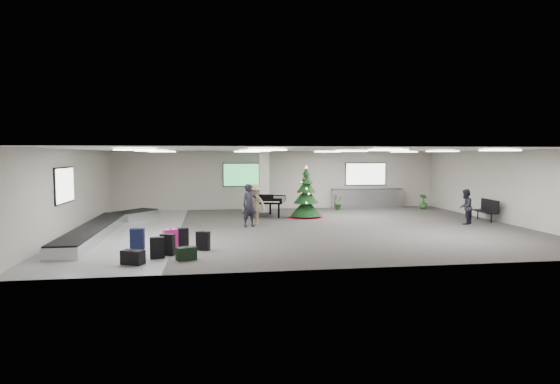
{
  "coord_description": "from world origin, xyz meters",
  "views": [
    {
      "loc": [
        -3.77,
        -18.68,
        2.97
      ],
      "look_at": [
        -0.83,
        1.0,
        1.4
      ],
      "focal_mm": 30.0,
      "sensor_mm": 36.0,
      "label": 1
    }
  ],
  "objects": [
    {
      "name": "suitcase_7",
      "position": [
        -4.02,
        -4.01,
        0.3
      ],
      "size": [
        0.46,
        0.36,
        0.62
      ],
      "rotation": [
        0.0,
        0.0,
        -0.4
      ],
      "color": "black",
      "rests_on": "ground"
    },
    {
      "name": "baggage_carousel",
      "position": [
        -7.84,
        -0.08,
        0.21
      ],
      "size": [
        2.28,
        9.71,
        0.43
      ],
      "color": "silver",
      "rests_on": "ground"
    },
    {
      "name": "traveler_bench",
      "position": [
        7.08,
        -0.09,
        0.76
      ],
      "size": [
        0.94,
        0.91,
        1.52
      ],
      "primitive_type": "imported",
      "rotation": [
        0.0,
        0.0,
        3.83
      ],
      "color": "black",
      "rests_on": "ground"
    },
    {
      "name": "grand_piano",
      "position": [
        -1.0,
        3.79,
        0.8
      ],
      "size": [
        1.96,
        2.29,
        1.13
      ],
      "rotation": [
        0.0,
        0.0,
        -0.26
      ],
      "color": "black",
      "rests_on": "ground"
    },
    {
      "name": "service_counter",
      "position": [
        5.0,
        6.65,
        0.55
      ],
      "size": [
        4.05,
        0.65,
        1.08
      ],
      "color": "silver",
      "rests_on": "ground"
    },
    {
      "name": "potted_plant_left",
      "position": [
        3.11,
        5.82,
        0.39
      ],
      "size": [
        0.55,
        0.52,
        0.79
      ],
      "primitive_type": "imported",
      "rotation": [
        0.0,
        0.0,
        0.54
      ],
      "color": "#16461E",
      "rests_on": "ground"
    },
    {
      "name": "traveler_b",
      "position": [
        -1.92,
        1.1,
        0.88
      ],
      "size": [
        1.31,
        1.16,
        1.75
      ],
      "primitive_type": "imported",
      "rotation": [
        0.0,
        0.0,
        -0.57
      ],
      "color": "#987E5E",
      "rests_on": "ground"
    },
    {
      "name": "pink_suitcase",
      "position": [
        -5.03,
        -3.83,
        0.33
      ],
      "size": [
        0.48,
        0.38,
        0.67
      ],
      "rotation": [
        0.0,
        0.0,
        0.4
      ],
      "color": "#DF1D89",
      "rests_on": "ground"
    },
    {
      "name": "black_duffel",
      "position": [
        -5.89,
        -5.67,
        0.2
      ],
      "size": [
        0.68,
        0.56,
        0.41
      ],
      "rotation": [
        0.0,
        0.0,
        -0.45
      ],
      "color": "black",
      "rests_on": "ground"
    },
    {
      "name": "suitcase_1",
      "position": [
        -5.06,
        -4.6,
        0.32
      ],
      "size": [
        0.46,
        0.34,
        0.65
      ],
      "rotation": [
        0.0,
        0.0,
        -0.35
      ],
      "color": "black",
      "rests_on": "ground"
    },
    {
      "name": "suitcase_0",
      "position": [
        -5.31,
        -5.01,
        0.31
      ],
      "size": [
        0.43,
        0.29,
        0.64
      ],
      "rotation": [
        0.0,
        0.0,
        0.18
      ],
      "color": "black",
      "rests_on": "ground"
    },
    {
      "name": "room_envelope",
      "position": [
        -0.38,
        0.67,
        2.33
      ],
      "size": [
        18.02,
        14.02,
        3.21
      ],
      "color": "#AAA69B",
      "rests_on": "ground"
    },
    {
      "name": "ground",
      "position": [
        0.0,
        0.0,
        0.0
      ],
      "size": [
        18.0,
        18.0,
        0.0
      ],
      "primitive_type": "plane",
      "color": "#3D3A38",
      "rests_on": "ground"
    },
    {
      "name": "christmas_tree",
      "position": [
        0.73,
        3.05,
        0.86
      ],
      "size": [
        1.77,
        1.77,
        2.52
      ],
      "color": "maroon",
      "rests_on": "ground"
    },
    {
      "name": "bench",
      "position": [
        8.6,
        0.74,
        0.55
      ],
      "size": [
        0.65,
        1.58,
        0.98
      ],
      "rotation": [
        0.0,
        0.0,
        -0.09
      ],
      "color": "black",
      "rests_on": "ground"
    },
    {
      "name": "potted_plant_right",
      "position": [
        7.86,
        5.55,
        0.41
      ],
      "size": [
        0.65,
        0.65,
        0.82
      ],
      "primitive_type": "imported",
      "rotation": [
        0.0,
        0.0,
        2.25
      ],
      "color": "#16461E",
      "rests_on": "ground"
    },
    {
      "name": "traveler_a",
      "position": [
        -2.18,
        0.56,
        0.89
      ],
      "size": [
        0.77,
        0.65,
        1.79
      ],
      "primitive_type": "imported",
      "rotation": [
        0.0,
        0.0,
        0.4
      ],
      "color": "black",
      "rests_on": "ground"
    },
    {
      "name": "navy_suitcase",
      "position": [
        -6.08,
        -3.55,
        0.33
      ],
      "size": [
        0.44,
        0.26,
        0.68
      ],
      "rotation": [
        0.0,
        0.0,
        -0.03
      ],
      "color": "black",
      "rests_on": "ground"
    },
    {
      "name": "green_duffel",
      "position": [
        -4.47,
        -5.33,
        0.19
      ],
      "size": [
        0.62,
        0.45,
        0.39
      ],
      "rotation": [
        0.0,
        0.0,
        0.36
      ],
      "color": "black",
      "rests_on": "ground"
    },
    {
      "name": "suitcase_3",
      "position": [
        -4.71,
        -3.53,
        0.32
      ],
      "size": [
        0.47,
        0.31,
        0.67
      ],
      "rotation": [
        0.0,
        0.0,
        0.18
      ],
      "color": "black",
      "rests_on": "ground"
    }
  ]
}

